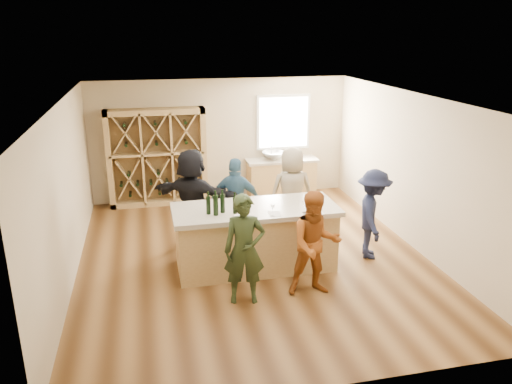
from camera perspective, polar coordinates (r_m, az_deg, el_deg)
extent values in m
cube|color=brown|center=(8.99, -0.35, -7.72)|extent=(6.00, 7.00, 0.10)
cube|color=white|center=(8.14, -0.39, 10.95)|extent=(6.00, 7.00, 0.10)
cube|color=#C3B08E|center=(11.83, -4.05, 6.09)|extent=(6.00, 0.10, 2.80)
cube|color=#C3B08E|center=(5.29, 7.98, -9.97)|extent=(6.00, 0.10, 2.80)
cube|color=#C3B08E|center=(8.38, -21.19, -0.27)|extent=(0.10, 7.00, 2.80)
cube|color=#C3B08E|center=(9.55, 17.83, 2.27)|extent=(0.10, 7.00, 2.80)
cube|color=white|center=(12.00, 3.14, 7.98)|extent=(1.30, 0.06, 1.30)
cube|color=white|center=(11.97, 3.18, 7.95)|extent=(1.18, 0.01, 1.18)
cube|color=tan|center=(11.51, -11.22, 3.89)|extent=(2.20, 0.45, 2.20)
cube|color=tan|center=(12.03, 2.92, 1.54)|extent=(1.60, 0.58, 0.86)
cube|color=#B0A490|center=(11.91, 2.95, 3.66)|extent=(1.70, 0.62, 0.06)
imported|color=silver|center=(11.82, 2.02, 4.18)|extent=(0.54, 0.54, 0.19)
cylinder|color=silver|center=(11.98, 1.81, 4.65)|extent=(0.02, 0.02, 0.30)
cube|color=tan|center=(8.42, -0.08, -5.46)|extent=(2.60, 1.00, 1.00)
cube|color=#B0A490|center=(8.22, -0.08, -2.01)|extent=(2.72, 1.12, 0.08)
cylinder|color=black|center=(7.90, -5.47, -1.51)|extent=(0.08, 0.08, 0.29)
cylinder|color=black|center=(7.83, -4.63, -1.51)|extent=(0.11, 0.11, 0.33)
cylinder|color=black|center=(7.94, -3.84, -1.30)|extent=(0.09, 0.09, 0.31)
cylinder|color=black|center=(7.90, -2.43, -1.53)|extent=(0.08, 0.08, 0.27)
cone|color=white|center=(7.69, -1.21, -2.38)|extent=(0.09, 0.09, 0.19)
cone|color=white|center=(7.79, 1.92, -2.15)|extent=(0.09, 0.09, 0.18)
cone|color=white|center=(7.97, 5.55, -1.73)|extent=(0.09, 0.09, 0.19)
cone|color=white|center=(8.20, 6.56, -1.15)|extent=(0.08, 0.08, 0.20)
cube|color=white|center=(7.76, -1.87, -2.95)|extent=(0.28, 0.32, 0.00)
cube|color=white|center=(7.91, 2.14, -2.51)|extent=(0.21, 0.28, 0.00)
cube|color=white|center=(8.05, 6.68, -2.26)|extent=(0.26, 0.33, 0.00)
imported|color=#263319|center=(7.27, -1.33, -6.61)|extent=(0.66, 0.52, 1.66)
imported|color=#994C19|center=(7.54, 6.80, -5.92)|extent=(0.83, 0.50, 1.63)
imported|color=#191E38|center=(8.93, 13.20, -2.48)|extent=(0.80, 1.13, 1.60)
imported|color=#335972|center=(9.27, -2.26, -1.07)|extent=(1.08, 0.81, 1.64)
imported|color=gray|center=(9.62, 4.10, -0.01)|extent=(0.86, 0.56, 1.75)
imported|color=black|center=(9.20, -7.27, -0.68)|extent=(1.78, 1.43, 1.85)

